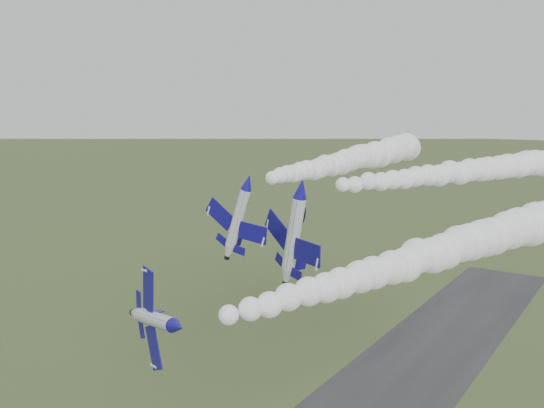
{
  "coord_description": "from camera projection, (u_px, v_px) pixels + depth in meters",
  "views": [
    {
      "loc": [
        39.67,
        -40.65,
        53.04
      ],
      "look_at": [
        1.36,
        18.17,
        41.69
      ],
      "focal_mm": 40.0,
      "sensor_mm": 36.0,
      "label": 1
    }
  ],
  "objects": [
    {
      "name": "smoke_trail_jet_pair_left",
      "position": [
        354.0,
        159.0,
        97.76
      ],
      "size": [
        7.1,
        53.33,
        5.07
      ],
      "primitive_type": null,
      "rotation": [
        0.0,
        0.0,
        -0.04
      ],
      "color": "white"
    },
    {
      "name": "smoke_trail_jet_lead",
      "position": [
        465.0,
        244.0,
        69.07
      ],
      "size": [
        31.48,
        64.72,
        5.85
      ],
      "primitive_type": null,
      "rotation": [
        0.0,
        0.0,
        -0.4
      ],
      "color": "white"
    },
    {
      "name": "jet_pair_right",
      "position": [
        300.0,
        188.0,
        70.33
      ],
      "size": [
        11.37,
        13.41,
        4.27
      ],
      "rotation": [
        0.0,
        0.26,
        -0.43
      ],
      "color": "silver"
    },
    {
      "name": "jet_pair_left",
      "position": [
        247.0,
        182.0,
        73.85
      ],
      "size": [
        9.31,
        11.79,
        3.89
      ],
      "rotation": [
        0.0,
        0.33,
        -0.04
      ],
      "color": "silver"
    },
    {
      "name": "smoke_trail_jet_pair_right",
      "position": [
        494.0,
        168.0,
        87.3
      ],
      "size": [
        28.72,
        55.71,
        4.6
      ],
      "primitive_type": null,
      "rotation": [
        0.0,
        0.0,
        -0.43
      ],
      "color": "white"
    },
    {
      "name": "jet_lead",
      "position": [
        177.0,
        327.0,
        49.77
      ],
      "size": [
        6.35,
        10.72,
        9.13
      ],
      "rotation": [
        0.0,
        1.41,
        -0.4
      ],
      "color": "silver"
    }
  ]
}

